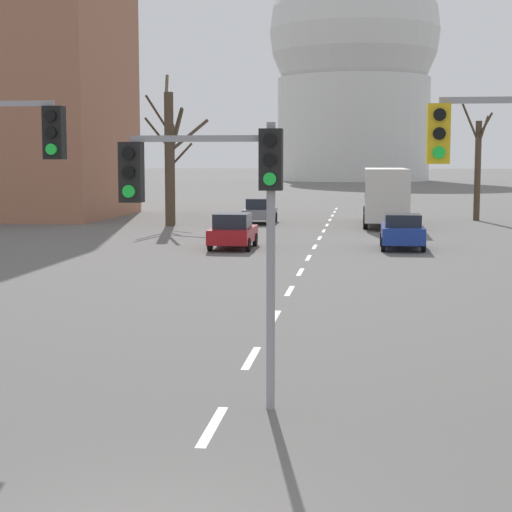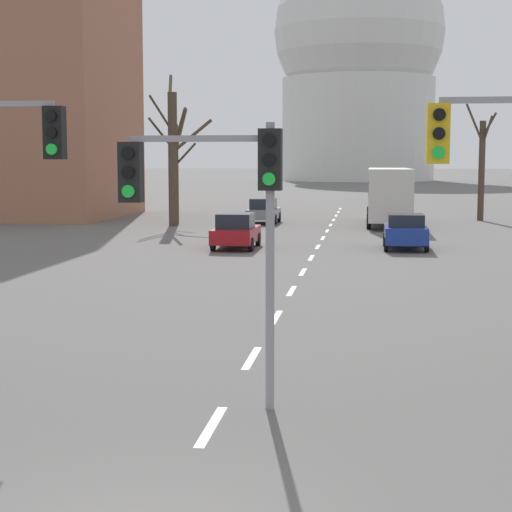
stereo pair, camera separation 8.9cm
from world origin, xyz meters
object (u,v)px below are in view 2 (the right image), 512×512
(traffic_signal_near_right, at_px, (512,163))
(sedan_near_right, at_px, (405,231))
(sedan_near_left, at_px, (236,231))
(city_bus, at_px, (389,192))
(sedan_far_left, at_px, (264,211))
(traffic_signal_centre_tall, at_px, (219,193))
(sedan_mid_centre, at_px, (389,192))

(traffic_signal_near_right, bearing_deg, sedan_near_right, 91.38)
(sedan_near_left, xyz_separation_m, city_bus, (7.17, 15.14, 1.25))
(sedan_far_left, bearing_deg, city_bus, -2.39)
(sedan_far_left, xyz_separation_m, city_bus, (7.81, -0.33, 1.25))
(sedan_far_left, height_order, city_bus, city_bus)
(traffic_signal_centre_tall, xyz_separation_m, sedan_near_left, (-3.59, 24.72, -2.67))
(traffic_signal_centre_tall, xyz_separation_m, sedan_mid_centre, (4.34, 72.62, -2.62))
(sedan_near_left, relative_size, sedan_mid_centre, 0.86)
(city_bus, bearing_deg, traffic_signal_near_right, -88.51)
(sedan_near_right, bearing_deg, traffic_signal_centre_tall, -98.95)
(sedan_near_left, relative_size, city_bus, 0.36)
(sedan_near_right, xyz_separation_m, sedan_far_left, (-8.23, 14.76, -0.02))
(sedan_mid_centre, height_order, sedan_far_left, sedan_mid_centre)
(traffic_signal_centre_tall, distance_m, city_bus, 40.05)
(traffic_signal_near_right, relative_size, city_bus, 0.48)
(traffic_signal_centre_tall, xyz_separation_m, sedan_near_right, (4.01, 25.43, -2.66))
(sedan_near_left, bearing_deg, traffic_signal_near_right, -71.14)
(sedan_near_right, distance_m, sedan_mid_centre, 47.19)
(traffic_signal_near_right, relative_size, sedan_mid_centre, 1.14)
(traffic_signal_centre_tall, height_order, sedan_near_right, traffic_signal_centre_tall)
(traffic_signal_near_right, height_order, sedan_mid_centre, traffic_signal_near_right)
(traffic_signal_near_right, distance_m, sedan_far_left, 40.52)
(traffic_signal_centre_tall, bearing_deg, sedan_mid_centre, 86.58)
(sedan_near_right, bearing_deg, sedan_mid_centre, 89.59)
(traffic_signal_centre_tall, height_order, sedan_mid_centre, traffic_signal_centre_tall)
(sedan_far_left, bearing_deg, traffic_signal_near_right, -77.39)
(traffic_signal_near_right, height_order, city_bus, traffic_signal_near_right)
(sedan_near_right, xyz_separation_m, sedan_mid_centre, (0.34, 47.19, 0.04))
(sedan_mid_centre, bearing_deg, sedan_near_right, -90.41)
(traffic_signal_centre_tall, relative_size, city_bus, 0.42)
(sedan_mid_centre, bearing_deg, sedan_near_left, -99.40)
(traffic_signal_centre_tall, bearing_deg, traffic_signal_near_right, 9.39)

